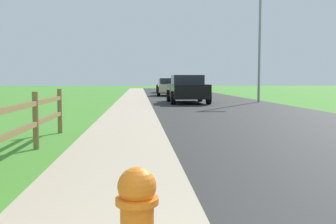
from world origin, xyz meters
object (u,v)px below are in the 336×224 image
parked_car_beige (169,87)px  street_lamp (262,37)px  parked_suv_black (187,89)px  parked_car_silver (167,85)px

parked_car_beige → street_lamp: size_ratio=0.68×
parked_suv_black → parked_car_silver: bearing=89.5°
parked_suv_black → parked_car_silver: size_ratio=1.10×
parked_suv_black → street_lamp: size_ratio=0.74×
parked_suv_black → parked_car_beige: parked_suv_black is taller
parked_suv_black → street_lamp: (4.33, 0.28, 3.01)m
parked_suv_black → street_lamp: bearing=3.8°
parked_car_beige → parked_suv_black: bearing=-88.7°
parked_car_silver → parked_car_beige: bearing=-92.9°
parked_car_silver → street_lamp: size_ratio=0.67×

